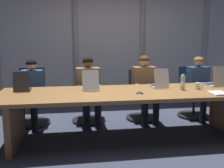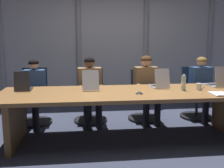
# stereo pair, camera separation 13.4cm
# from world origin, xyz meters

# --- Properties ---
(ground_plane) EXTENTS (12.00, 12.00, 0.00)m
(ground_plane) POSITION_xyz_m (0.00, 0.00, 0.00)
(ground_plane) COLOR #383D51
(conference_table) EXTENTS (3.71, 1.12, 0.72)m
(conference_table) POSITION_xyz_m (0.00, 0.00, 0.58)
(conference_table) COLOR olive
(conference_table) RESTS_ON ground_plane
(curtain_backdrop) EXTENTS (6.00, 0.17, 2.93)m
(curtain_backdrop) POSITION_xyz_m (-0.00, 2.17, 1.46)
(curtain_backdrop) COLOR #B2B2B7
(curtain_backdrop) RESTS_ON ground_plane
(laptop_left_end) EXTENTS (0.23, 0.37, 0.29)m
(laptop_left_end) POSITION_xyz_m (-1.52, 0.24, 0.78)
(laptop_left_end) COLOR #2D2D33
(laptop_left_end) RESTS_ON conference_table
(laptop_left_mid) EXTENTS (0.24, 0.41, 0.30)m
(laptop_left_mid) POSITION_xyz_m (-0.54, 0.23, 0.78)
(laptop_left_mid) COLOR #A8ADB7
(laptop_left_mid) RESTS_ON conference_table
(laptop_center) EXTENTS (0.25, 0.40, 0.31)m
(laptop_center) POSITION_xyz_m (0.53, 0.25, 0.78)
(laptop_center) COLOR #BCBCC1
(laptop_center) RESTS_ON conference_table
(laptop_right_mid) EXTENTS (0.29, 0.42, 0.33)m
(laptop_right_mid) POSITION_xyz_m (1.48, 0.24, 0.79)
(laptop_right_mid) COLOR #BCBCC1
(laptop_right_mid) RESTS_ON conference_table
(office_chair_left_end) EXTENTS (0.60, 0.60, 0.97)m
(office_chair_left_end) POSITION_xyz_m (-1.51, 0.97, 0.36)
(office_chair_left_end) COLOR black
(office_chair_left_end) RESTS_ON ground_plane
(office_chair_left_mid) EXTENTS (0.60, 0.60, 0.95)m
(office_chair_left_mid) POSITION_xyz_m (-0.52, 0.97, 0.35)
(office_chair_left_mid) COLOR black
(office_chair_left_mid) RESTS_ON ground_plane
(office_chair_center) EXTENTS (0.60, 0.60, 0.91)m
(office_chair_center) POSITION_xyz_m (0.47, 0.97, 0.34)
(office_chair_center) COLOR #2D2D38
(office_chair_center) RESTS_ON ground_plane
(office_chair_right_mid) EXTENTS (0.60, 0.60, 0.95)m
(office_chair_right_mid) POSITION_xyz_m (1.48, 0.97, 0.35)
(office_chair_right_mid) COLOR navy
(office_chair_right_mid) RESTS_ON ground_plane
(person_left_end) EXTENTS (0.40, 0.57, 1.14)m
(person_left_end) POSITION_xyz_m (-1.49, 0.80, 0.64)
(person_left_end) COLOR #335184
(person_left_end) RESTS_ON ground_plane
(person_left_mid) EXTENTS (0.45, 0.57, 1.17)m
(person_left_mid) POSITION_xyz_m (-0.52, 0.81, 0.66)
(person_left_mid) COLOR olive
(person_left_mid) RESTS_ON ground_plane
(person_center) EXTENTS (0.44, 0.56, 1.19)m
(person_center) POSITION_xyz_m (0.49, 0.82, 0.68)
(person_center) COLOR olive
(person_center) RESTS_ON ground_plane
(person_right_mid) EXTENTS (0.42, 0.57, 1.15)m
(person_right_mid) POSITION_xyz_m (1.53, 0.81, 0.65)
(person_right_mid) COLOR #335184
(person_right_mid) RESTS_ON ground_plane
(water_bottle_secondary) EXTENTS (0.07, 0.07, 0.24)m
(water_bottle_secondary) POSITION_xyz_m (0.82, -0.02, 0.83)
(water_bottle_secondary) COLOR #ADD1B2
(water_bottle_secondary) RESTS_ON conference_table
(coffee_mug_near) EXTENTS (0.13, 0.08, 0.10)m
(coffee_mug_near) POSITION_xyz_m (1.07, -0.01, 0.77)
(coffee_mug_near) COLOR white
(coffee_mug_near) RESTS_ON conference_table
(conference_mic_left_side) EXTENTS (0.11, 0.11, 0.03)m
(conference_mic_left_side) POSITION_xyz_m (0.12, -0.18, 0.74)
(conference_mic_left_side) COLOR black
(conference_mic_left_side) RESTS_ON conference_table
(spiral_notepad) EXTENTS (0.24, 0.32, 0.03)m
(spiral_notepad) POSITION_xyz_m (1.21, -0.36, 0.73)
(spiral_notepad) COLOR silver
(spiral_notepad) RESTS_ON conference_table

